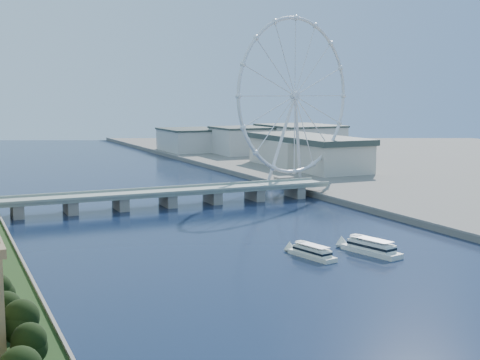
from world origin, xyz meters
TOP-DOWN VIEW (x-y plane):
  - westminster_bridge at (0.00, 300.00)m, footprint 220.00×22.00m
  - london_eye at (119.98, 355.08)m, footprint 113.60×39.12m
  - county_hall at (175.00, 430.00)m, footprint 54.00×144.00m
  - city_skyline at (39.22, 560.08)m, footprint 505.00×280.00m
  - tour_boat_near at (15.14, 148.64)m, footprint 12.44×28.51m
  - tour_boat_far at (42.30, 143.90)m, footprint 15.54×33.40m

SIDE VIEW (x-z plane):
  - county_hall at x=175.00m, z-range -17.50..17.50m
  - tour_boat_near at x=15.14m, z-range -3.05..3.05m
  - tour_boat_far at x=42.30m, z-range -3.59..3.59m
  - westminster_bridge at x=0.00m, z-range 1.88..11.38m
  - city_skyline at x=39.22m, z-range 0.96..32.96m
  - london_eye at x=119.98m, z-range 5.37..129.67m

